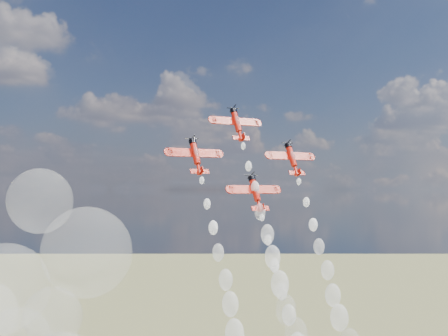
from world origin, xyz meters
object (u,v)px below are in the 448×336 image
plane_slot (256,192)px  plane_left (196,155)px  plane_right (292,158)px  plane_lead (237,123)px

plane_slot → plane_left: bearing=162.5°
plane_left → plane_right: 27.06m
plane_left → plane_slot: 16.52m
plane_left → plane_slot: bearing=-17.5°
plane_lead → plane_slot: (0.00, -8.54, -16.91)m
plane_lead → plane_right: plane_lead is taller
plane_right → plane_slot: bearing=-162.5°
plane_left → plane_right: same height
plane_right → plane_slot: plane_right is taller
plane_lead → plane_slot: 18.94m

